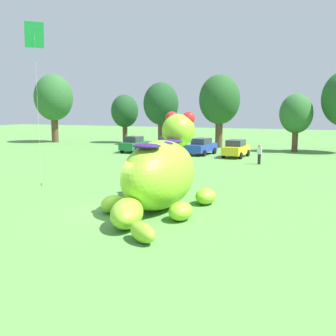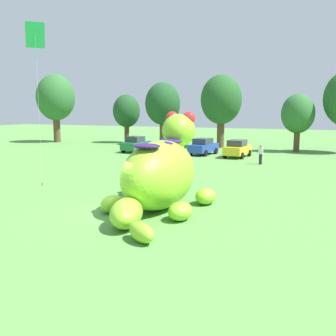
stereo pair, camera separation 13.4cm
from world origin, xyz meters
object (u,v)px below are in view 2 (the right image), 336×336
(giant_inflatable_creature, at_px, (160,174))
(car_yellow, at_px, (237,149))
(car_white, at_px, (170,145))
(spectator_mid_field, at_px, (180,154))
(car_green, at_px, (136,144))
(car_blue, at_px, (203,146))
(spectator_near_inflatable, at_px, (261,155))
(tethered_flying_kite, at_px, (35,38))

(giant_inflatable_creature, bearing_deg, car_yellow, 93.55)
(car_white, distance_m, car_yellow, 7.63)
(car_yellow, bearing_deg, car_white, 173.82)
(spectator_mid_field, bearing_deg, car_green, 138.29)
(car_green, relative_size, car_blue, 0.96)
(car_yellow, xyz_separation_m, spectator_near_inflatable, (3.02, -4.18, -0.01))
(car_blue, relative_size, spectator_near_inflatable, 2.50)
(car_blue, xyz_separation_m, spectator_near_inflatable, (6.81, -4.95, -0.01))
(car_blue, distance_m, spectator_mid_field, 7.68)
(giant_inflatable_creature, relative_size, spectator_mid_field, 5.21)
(car_yellow, bearing_deg, spectator_near_inflatable, -54.17)
(car_yellow, bearing_deg, car_blue, 168.58)
(car_yellow, distance_m, tethered_flying_kite, 22.14)
(car_white, xyz_separation_m, tethered_flying_kite, (-0.25, -19.90, 8.06))
(spectator_near_inflatable, bearing_deg, car_white, 154.74)
(spectator_mid_field, bearing_deg, giant_inflatable_creature, -72.01)
(spectator_mid_field, height_order, tethered_flying_kite, tethered_flying_kite)
(car_blue, height_order, tethered_flying_kite, tethered_flying_kite)
(giant_inflatable_creature, bearing_deg, car_white, 111.88)
(giant_inflatable_creature, distance_m, spectator_near_inflatable, 17.30)
(car_green, bearing_deg, car_blue, 3.19)
(car_blue, bearing_deg, car_yellow, -11.42)
(giant_inflatable_creature, height_order, car_blue, giant_inflatable_creature)
(car_white, distance_m, spectator_near_inflatable, 11.73)
(car_green, distance_m, spectator_mid_field, 10.87)
(car_white, bearing_deg, car_green, -172.90)
(car_white, relative_size, car_blue, 0.97)
(car_green, bearing_deg, car_yellow, -1.67)
(car_yellow, xyz_separation_m, tethered_flying_kite, (-7.84, -19.08, 8.06))
(spectator_near_inflatable, bearing_deg, car_blue, 143.97)
(giant_inflatable_creature, relative_size, car_green, 2.17)
(giant_inflatable_creature, xyz_separation_m, car_white, (-8.92, 22.20, -0.83))
(car_yellow, distance_m, spectator_mid_field, 7.68)
(spectator_mid_field, bearing_deg, car_white, 118.63)
(car_white, bearing_deg, spectator_mid_field, -61.37)
(car_yellow, height_order, spectator_mid_field, car_yellow)
(car_blue, relative_size, spectator_mid_field, 2.50)
(car_white, xyz_separation_m, spectator_near_inflatable, (10.61, -5.01, -0.01))
(spectator_mid_field, bearing_deg, spectator_near_inflatable, 23.01)
(car_white, height_order, spectator_mid_field, car_white)
(car_green, bearing_deg, tethered_flying_kite, -79.35)
(car_blue, xyz_separation_m, tethered_flying_kite, (-4.06, -19.84, 8.06))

